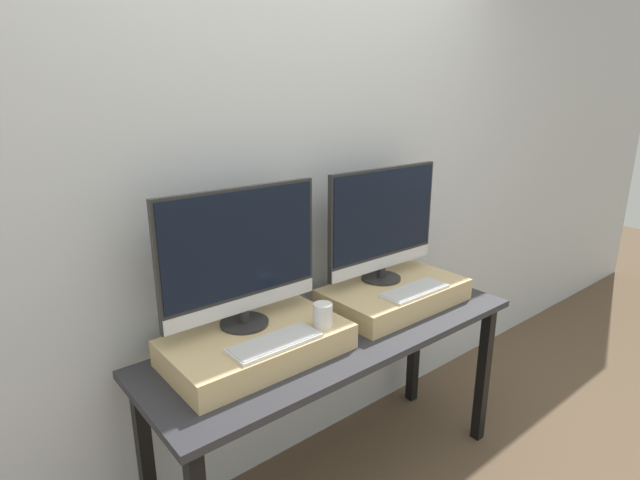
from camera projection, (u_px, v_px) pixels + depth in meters
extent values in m
cube|color=silver|center=(287.00, 194.00, 2.19)|extent=(8.00, 0.04, 2.60)
cube|color=#2D2D33|center=(340.00, 334.00, 2.08)|extent=(1.67, 0.56, 0.03)
cube|color=black|center=(483.00, 374.00, 2.50)|extent=(0.05, 0.05, 0.74)
cube|color=black|center=(147.00, 466.00, 1.88)|extent=(0.05, 0.05, 0.74)
cube|color=black|center=(414.00, 341.00, 2.83)|extent=(0.05, 0.05, 0.74)
cube|color=#D6B77F|center=(257.00, 345.00, 1.86)|extent=(0.67, 0.38, 0.10)
cylinder|color=#282828|center=(244.00, 323.00, 1.91)|extent=(0.19, 0.19, 0.01)
cylinder|color=#282828|center=(244.00, 316.00, 1.90)|extent=(0.04, 0.04, 0.05)
cube|color=#282828|center=(241.00, 251.00, 1.83)|extent=(0.65, 0.02, 0.47)
cube|color=black|center=(243.00, 244.00, 1.81)|extent=(0.63, 0.00, 0.39)
cube|color=silver|center=(245.00, 304.00, 1.88)|extent=(0.64, 0.00, 0.06)
cube|color=silver|center=(275.00, 343.00, 1.76)|extent=(0.34, 0.13, 0.01)
cube|color=silver|center=(275.00, 341.00, 1.76)|extent=(0.33, 0.12, 0.00)
cylinder|color=white|center=(323.00, 315.00, 1.88)|extent=(0.07, 0.07, 0.09)
cube|color=#D6B77F|center=(394.00, 294.00, 2.32)|extent=(0.67, 0.38, 0.10)
cylinder|color=#282828|center=(381.00, 278.00, 2.37)|extent=(0.19, 0.19, 0.01)
cylinder|color=#282828|center=(381.00, 272.00, 2.36)|extent=(0.04, 0.04, 0.05)
cube|color=#282828|center=(383.00, 219.00, 2.29)|extent=(0.65, 0.02, 0.47)
cube|color=black|center=(386.00, 213.00, 2.27)|extent=(0.63, 0.00, 0.39)
cube|color=silver|center=(384.00, 263.00, 2.34)|extent=(0.64, 0.00, 0.06)
cube|color=silver|center=(415.00, 291.00, 2.22)|extent=(0.34, 0.13, 0.01)
cube|color=silver|center=(415.00, 289.00, 2.22)|extent=(0.33, 0.12, 0.00)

